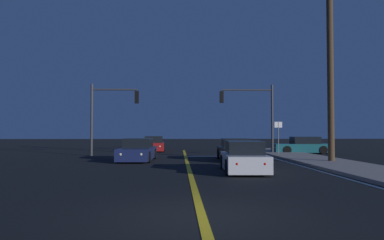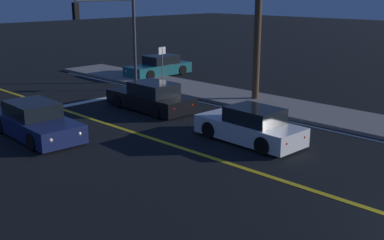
{
  "view_description": "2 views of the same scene",
  "coord_description": "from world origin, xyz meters",
  "px_view_note": "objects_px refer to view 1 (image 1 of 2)",
  "views": [
    {
      "loc": [
        -0.48,
        -7.64,
        1.75
      ],
      "look_at": [
        0.38,
        15.72,
        2.49
      ],
      "focal_mm": 34.11,
      "sensor_mm": 36.0,
      "label": 1
    },
    {
      "loc": [
        -11.15,
        -2.01,
        5.47
      ],
      "look_at": [
        0.74,
        9.62,
        0.87
      ],
      "focal_mm": 43.77,
      "sensor_mm": 36.0,
      "label": 2
    }
  ],
  "objects_px": {
    "traffic_signal_far_left": "(110,108)",
    "street_sign_corner": "(278,133)",
    "traffic_signal_near_right": "(252,108)",
    "utility_pole_right": "(330,65)",
    "car_side_waiting_black": "(235,151)",
    "car_parked_curb_teal": "(303,146)",
    "car_distant_tail_white": "(244,158)",
    "car_lead_oncoming_red": "(154,145)",
    "car_mid_block_navy": "(138,151)"
  },
  "relations": [
    {
      "from": "car_distant_tail_white",
      "to": "traffic_signal_far_left",
      "type": "xyz_separation_m",
      "value": [
        -7.85,
        10.85,
        2.88
      ]
    },
    {
      "from": "car_side_waiting_black",
      "to": "car_parked_curb_teal",
      "type": "distance_m",
      "value": 9.28
    },
    {
      "from": "utility_pole_right",
      "to": "traffic_signal_far_left",
      "type": "bearing_deg",
      "value": 152.67
    },
    {
      "from": "traffic_signal_near_right",
      "to": "traffic_signal_far_left",
      "type": "distance_m",
      "value": 10.83
    },
    {
      "from": "car_distant_tail_white",
      "to": "car_parked_curb_teal",
      "type": "xyz_separation_m",
      "value": [
        7.07,
        13.03,
        0.0
      ]
    },
    {
      "from": "traffic_signal_far_left",
      "to": "car_lead_oncoming_red",
      "type": "bearing_deg",
      "value": 65.19
    },
    {
      "from": "car_lead_oncoming_red",
      "to": "street_sign_corner",
      "type": "bearing_deg",
      "value": 138.44
    },
    {
      "from": "car_lead_oncoming_red",
      "to": "car_distant_tail_white",
      "type": "height_order",
      "value": "same"
    },
    {
      "from": "car_distant_tail_white",
      "to": "traffic_signal_far_left",
      "type": "bearing_deg",
      "value": 128.45
    },
    {
      "from": "car_parked_curb_teal",
      "to": "utility_pole_right",
      "type": "height_order",
      "value": "utility_pole_right"
    },
    {
      "from": "car_distant_tail_white",
      "to": "car_side_waiting_black",
      "type": "bearing_deg",
      "value": 87.07
    },
    {
      "from": "car_parked_curb_teal",
      "to": "car_mid_block_navy",
      "type": "bearing_deg",
      "value": 119.01
    },
    {
      "from": "car_lead_oncoming_red",
      "to": "car_mid_block_navy",
      "type": "relative_size",
      "value": 0.95
    },
    {
      "from": "traffic_signal_far_left",
      "to": "car_distant_tail_white",
      "type": "bearing_deg",
      "value": -54.11
    },
    {
      "from": "traffic_signal_near_right",
      "to": "traffic_signal_far_left",
      "type": "relative_size",
      "value": 1.03
    },
    {
      "from": "car_distant_tail_white",
      "to": "car_mid_block_navy",
      "type": "bearing_deg",
      "value": 132.43
    },
    {
      "from": "car_side_waiting_black",
      "to": "traffic_signal_far_left",
      "type": "relative_size",
      "value": 0.9
    },
    {
      "from": "car_parked_curb_teal",
      "to": "street_sign_corner",
      "type": "xyz_separation_m",
      "value": [
        -2.93,
        -3.59,
        1.08
      ]
    },
    {
      "from": "traffic_signal_near_right",
      "to": "street_sign_corner",
      "type": "height_order",
      "value": "traffic_signal_near_right"
    },
    {
      "from": "car_side_waiting_black",
      "to": "car_parked_curb_teal",
      "type": "height_order",
      "value": "same"
    },
    {
      "from": "car_mid_block_navy",
      "to": "car_distant_tail_white",
      "type": "xyz_separation_m",
      "value": [
        5.29,
        -6.33,
        -0.0
      ]
    },
    {
      "from": "traffic_signal_far_left",
      "to": "street_sign_corner",
      "type": "bearing_deg",
      "value": -6.66
    },
    {
      "from": "traffic_signal_near_right",
      "to": "traffic_signal_far_left",
      "type": "height_order",
      "value": "traffic_signal_near_right"
    },
    {
      "from": "car_mid_block_navy",
      "to": "car_side_waiting_black",
      "type": "relative_size",
      "value": 1.0
    },
    {
      "from": "car_lead_oncoming_red",
      "to": "traffic_signal_far_left",
      "type": "bearing_deg",
      "value": 62.73
    },
    {
      "from": "traffic_signal_near_right",
      "to": "street_sign_corner",
      "type": "relative_size",
      "value": 2.17
    },
    {
      "from": "car_side_waiting_black",
      "to": "traffic_signal_near_right",
      "type": "height_order",
      "value": "traffic_signal_near_right"
    },
    {
      "from": "car_parked_curb_teal",
      "to": "traffic_signal_near_right",
      "type": "bearing_deg",
      "value": 101.21
    },
    {
      "from": "car_distant_tail_white",
      "to": "traffic_signal_near_right",
      "type": "bearing_deg",
      "value": 79.27
    },
    {
      "from": "street_sign_corner",
      "to": "car_lead_oncoming_red",
      "type": "bearing_deg",
      "value": 140.9
    },
    {
      "from": "street_sign_corner",
      "to": "car_parked_curb_teal",
      "type": "bearing_deg",
      "value": 50.71
    },
    {
      "from": "car_distant_tail_white",
      "to": "street_sign_corner",
      "type": "height_order",
      "value": "street_sign_corner"
    },
    {
      "from": "car_parked_curb_teal",
      "to": "traffic_signal_far_left",
      "type": "height_order",
      "value": "traffic_signal_far_left"
    },
    {
      "from": "car_parked_curb_teal",
      "to": "street_sign_corner",
      "type": "bearing_deg",
      "value": 141.27
    },
    {
      "from": "car_parked_curb_teal",
      "to": "utility_pole_right",
      "type": "bearing_deg",
      "value": 171.0
    },
    {
      "from": "car_side_waiting_black",
      "to": "traffic_signal_far_left",
      "type": "distance_m",
      "value": 9.99
    },
    {
      "from": "car_mid_block_navy",
      "to": "car_parked_curb_teal",
      "type": "xyz_separation_m",
      "value": [
        12.37,
        6.7,
        -0.0
      ]
    },
    {
      "from": "street_sign_corner",
      "to": "traffic_signal_far_left",
      "type": "bearing_deg",
      "value": 173.34
    },
    {
      "from": "utility_pole_right",
      "to": "street_sign_corner",
      "type": "distance_m",
      "value": 6.84
    },
    {
      "from": "car_parked_curb_teal",
      "to": "traffic_signal_near_right",
      "type": "height_order",
      "value": "traffic_signal_near_right"
    },
    {
      "from": "car_side_waiting_black",
      "to": "street_sign_corner",
      "type": "distance_m",
      "value": 4.8
    },
    {
      "from": "car_lead_oncoming_red",
      "to": "car_side_waiting_black",
      "type": "height_order",
      "value": "same"
    },
    {
      "from": "car_mid_block_navy",
      "to": "car_side_waiting_black",
      "type": "height_order",
      "value": "same"
    },
    {
      "from": "car_mid_block_navy",
      "to": "utility_pole_right",
      "type": "xyz_separation_m",
      "value": [
        10.83,
        -2.41,
        4.86
      ]
    },
    {
      "from": "car_distant_tail_white",
      "to": "street_sign_corner",
      "type": "xyz_separation_m",
      "value": [
        4.14,
        9.45,
        1.09
      ]
    },
    {
      "from": "traffic_signal_near_right",
      "to": "utility_pole_right",
      "type": "distance_m",
      "value": 8.92
    },
    {
      "from": "car_distant_tail_white",
      "to": "traffic_signal_far_left",
      "type": "relative_size",
      "value": 0.82
    },
    {
      "from": "car_side_waiting_black",
      "to": "traffic_signal_far_left",
      "type": "height_order",
      "value": "traffic_signal_far_left"
    },
    {
      "from": "car_lead_oncoming_red",
      "to": "car_mid_block_navy",
      "type": "xyz_separation_m",
      "value": [
        -0.25,
        -10.58,
        0.0
      ]
    },
    {
      "from": "car_distant_tail_white",
      "to": "utility_pole_right",
      "type": "distance_m",
      "value": 8.35
    }
  ]
}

